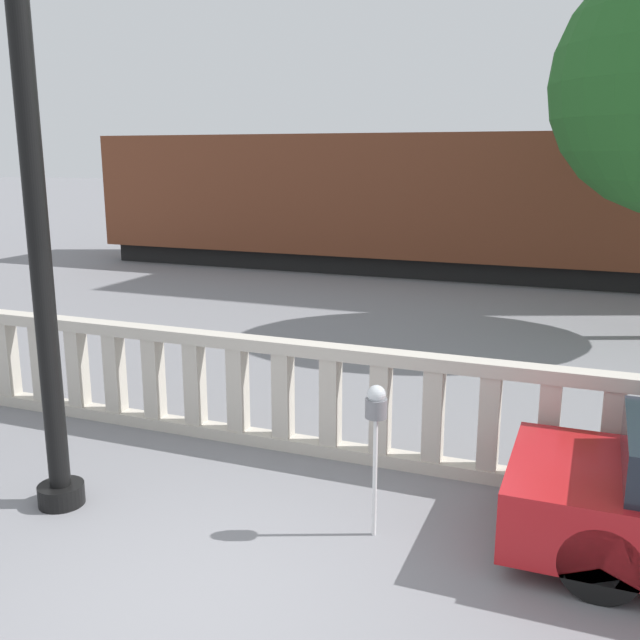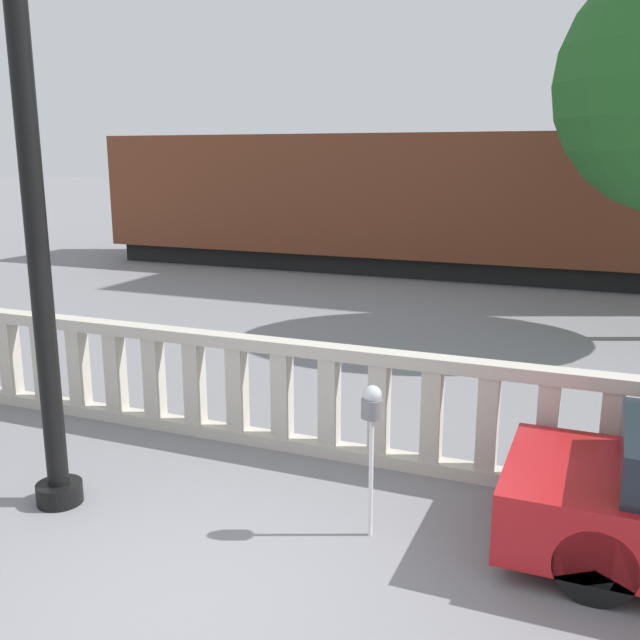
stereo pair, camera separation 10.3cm
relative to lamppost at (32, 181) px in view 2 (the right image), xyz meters
The scene contains 6 objects.
ground_plane 3.78m from the lamppost, 25.24° to the right, with size 160.00×160.00×0.00m, color slate.
balustrade 3.74m from the lamppost, 45.28° to the left, with size 17.17×0.24×1.27m.
lamppost is the anchor object (origin of this frame).
parking_meter 3.58m from the lamppost, 10.61° to the left, with size 0.19×0.19×1.39m.
train_near 15.25m from the lamppost, 78.90° to the left, with size 24.96×3.19×4.43m.
train_far 24.41m from the lamppost, 78.81° to the left, with size 21.22×2.79×4.24m.
Camera 2 is at (2.71, -3.96, 3.29)m, focal length 40.00 mm.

